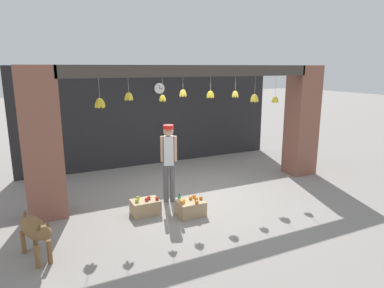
{
  "coord_description": "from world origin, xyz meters",
  "views": [
    {
      "loc": [
        -3.36,
        -6.48,
        2.83
      ],
      "look_at": [
        0.0,
        0.43,
        1.09
      ],
      "focal_mm": 32.0,
      "sensor_mm": 36.0,
      "label": 1
    }
  ],
  "objects_px": {
    "fruit_crate_oranges": "(191,208)",
    "water_bottle": "(179,201)",
    "dog": "(35,230)",
    "fruit_crate_apples": "(145,207)",
    "shopkeeper": "(169,157)",
    "wall_clock": "(159,88)"
  },
  "relations": [
    {
      "from": "dog",
      "to": "water_bottle",
      "type": "distance_m",
      "value": 2.84
    },
    {
      "from": "water_bottle",
      "to": "dog",
      "type": "bearing_deg",
      "value": -162.65
    },
    {
      "from": "wall_clock",
      "to": "fruit_crate_oranges",
      "type": "bearing_deg",
      "value": -102.13
    },
    {
      "from": "shopkeeper",
      "to": "water_bottle",
      "type": "height_order",
      "value": "shopkeeper"
    },
    {
      "from": "water_bottle",
      "to": "wall_clock",
      "type": "relative_size",
      "value": 0.91
    },
    {
      "from": "water_bottle",
      "to": "fruit_crate_oranges",
      "type": "bearing_deg",
      "value": -82.27
    },
    {
      "from": "shopkeeper",
      "to": "fruit_crate_apples",
      "type": "distance_m",
      "value": 1.14
    },
    {
      "from": "fruit_crate_apples",
      "to": "water_bottle",
      "type": "distance_m",
      "value": 0.73
    },
    {
      "from": "water_bottle",
      "to": "fruit_crate_apples",
      "type": "bearing_deg",
      "value": -179.97
    },
    {
      "from": "dog",
      "to": "water_bottle",
      "type": "relative_size",
      "value": 3.51
    },
    {
      "from": "dog",
      "to": "fruit_crate_oranges",
      "type": "relative_size",
      "value": 2.08
    },
    {
      "from": "fruit_crate_oranges",
      "to": "wall_clock",
      "type": "bearing_deg",
      "value": 77.87
    },
    {
      "from": "water_bottle",
      "to": "shopkeeper",
      "type": "bearing_deg",
      "value": 98.53
    },
    {
      "from": "shopkeeper",
      "to": "fruit_crate_apples",
      "type": "relative_size",
      "value": 3.08
    },
    {
      "from": "dog",
      "to": "fruit_crate_apples",
      "type": "xyz_separation_m",
      "value": [
        1.97,
        0.84,
        -0.33
      ]
    },
    {
      "from": "fruit_crate_apples",
      "to": "dog",
      "type": "bearing_deg",
      "value": -156.82
    },
    {
      "from": "fruit_crate_oranges",
      "to": "water_bottle",
      "type": "bearing_deg",
      "value": 97.73
    },
    {
      "from": "dog",
      "to": "water_bottle",
      "type": "height_order",
      "value": "dog"
    },
    {
      "from": "shopkeeper",
      "to": "water_bottle",
      "type": "xyz_separation_m",
      "value": [
        0.06,
        -0.4,
        -0.84
      ]
    },
    {
      "from": "water_bottle",
      "to": "wall_clock",
      "type": "bearing_deg",
      "value": 75.46
    },
    {
      "from": "fruit_crate_oranges",
      "to": "wall_clock",
      "type": "height_order",
      "value": "wall_clock"
    },
    {
      "from": "shopkeeper",
      "to": "wall_clock",
      "type": "xyz_separation_m",
      "value": [
        0.92,
        2.92,
        1.24
      ]
    }
  ]
}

